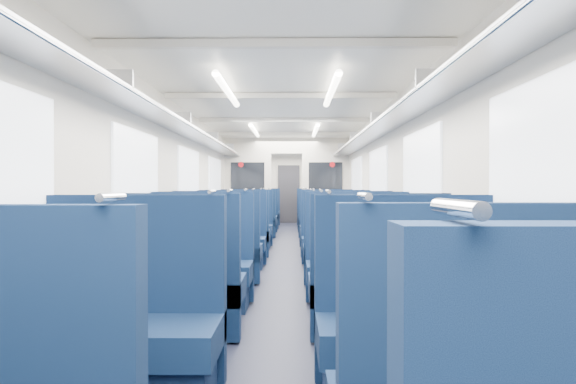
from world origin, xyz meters
name	(u,v)px	position (x,y,z in m)	size (l,w,h in m)	color
floor	(284,265)	(0.00, 0.00, 0.00)	(2.80, 18.00, 0.01)	black
ceiling	(284,117)	(0.00, 0.00, 2.35)	(2.80, 18.00, 0.01)	silver
wall_left	(196,191)	(-1.40, 0.00, 1.18)	(0.02, 18.00, 2.35)	beige
dado_left	(197,243)	(-1.39, 0.00, 0.35)	(0.03, 17.90, 0.70)	#101E36
wall_right	(372,191)	(1.40, 0.00, 1.18)	(0.02, 18.00, 2.35)	beige
dado_right	(371,243)	(1.39, 0.00, 0.35)	(0.03, 17.90, 0.70)	#101E36
wall_far	(289,189)	(0.00, 9.00, 1.18)	(2.80, 0.02, 2.35)	beige
luggage_rack_left	(208,141)	(-1.21, 0.00, 1.97)	(0.36, 17.40, 0.18)	#B2B5BA
luggage_rack_right	(360,141)	(1.21, 0.00, 1.97)	(0.36, 17.40, 0.18)	#B2B5BA
windows	(283,175)	(0.00, -0.46, 1.42)	(2.78, 15.60, 0.75)	white
ceiling_fittings	(284,119)	(0.00, -0.26, 2.29)	(2.70, 16.06, 0.11)	beige
end_door	(289,194)	(0.00, 8.94, 1.00)	(0.75, 0.06, 2.00)	black
bulkhead	(287,188)	(0.00, 3.16, 1.23)	(2.80, 0.10, 2.35)	beige
seat_6	(129,334)	(-0.83, -4.75, 0.38)	(1.10, 0.61, 1.23)	#0D2141
seat_7	(409,333)	(0.83, -4.71, 0.38)	(1.10, 0.61, 1.23)	#0D2141
seat_8	(176,291)	(-0.83, -3.61, 0.38)	(1.10, 0.61, 1.23)	#0D2141
seat_9	(376,292)	(0.83, -3.60, 0.38)	(1.10, 0.61, 1.23)	#0D2141
seat_10	(200,270)	(-0.83, -2.62, 0.38)	(1.10, 0.61, 1.23)	#0D2141
seat_11	(359,271)	(0.83, -2.62, 0.38)	(1.10, 0.61, 1.23)	#0D2141
seat_12	(219,253)	(-0.83, -1.36, 0.38)	(1.10, 0.61, 1.23)	#0D2141
seat_13	(346,254)	(0.83, -1.43, 0.38)	(1.10, 0.61, 1.23)	#0D2141
seat_14	(231,243)	(-0.83, -0.17, 0.38)	(1.10, 0.61, 1.23)	#0D2141
seat_15	(337,243)	(0.83, -0.15, 0.38)	(1.10, 0.61, 1.23)	#0D2141
seat_16	(238,236)	(-0.83, 0.87, 0.38)	(1.10, 0.61, 1.23)	#0D2141
seat_17	(332,236)	(0.83, 0.90, 0.38)	(1.10, 0.61, 1.23)	#0D2141
seat_18	(246,229)	(-0.83, 2.19, 0.38)	(1.10, 0.61, 1.23)	#0D2141
seat_19	(327,230)	(0.83, 2.03, 0.38)	(1.10, 0.61, 1.23)	#0D2141
seat_20	(253,222)	(-0.83, 4.11, 0.38)	(1.10, 0.61, 1.23)	#0D2141
seat_21	(321,222)	(0.83, 4.05, 0.38)	(1.10, 0.61, 1.23)	#0D2141
seat_22	(257,219)	(-0.83, 5.18, 0.38)	(1.10, 0.61, 1.23)	#0D2141
seat_23	(318,219)	(0.83, 5.24, 0.38)	(1.10, 0.61, 1.23)	#0D2141
seat_24	(260,216)	(-0.83, 6.44, 0.38)	(1.10, 0.61, 1.23)	#0D2141
seat_25	(316,216)	(0.83, 6.42, 0.38)	(1.10, 0.61, 1.23)	#0D2141
seat_26	(262,214)	(-0.83, 7.53, 0.38)	(1.10, 0.61, 1.23)	#0D2141
seat_27	(314,214)	(0.83, 7.57, 0.38)	(1.10, 0.61, 1.23)	#0D2141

